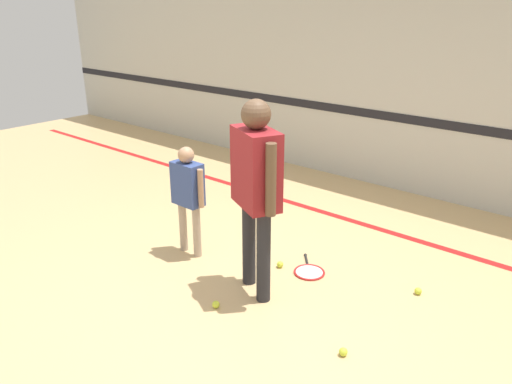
# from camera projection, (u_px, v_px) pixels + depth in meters

# --- Properties ---
(ground_plane) EXTENTS (16.00, 16.00, 0.00)m
(ground_plane) POSITION_uv_depth(u_px,v_px,m) (244.00, 295.00, 4.55)
(ground_plane) COLOR tan
(wall_back) EXTENTS (16.00, 0.07, 3.20)m
(wall_back) POSITION_uv_depth(u_px,v_px,m) (421.00, 76.00, 6.47)
(wall_back) COLOR beige
(wall_back) RESTS_ON ground_plane
(floor_stripe) EXTENTS (14.40, 0.10, 0.01)m
(floor_stripe) POSITION_uv_depth(u_px,v_px,m) (358.00, 222.00, 6.04)
(floor_stripe) COLOR red
(floor_stripe) RESTS_ON ground_plane
(person_instructor) EXTENTS (0.62, 0.47, 1.78)m
(person_instructor) POSITION_uv_depth(u_px,v_px,m) (256.00, 179.00, 4.24)
(person_instructor) COLOR #232328
(person_instructor) RESTS_ON ground_plane
(person_student_left) EXTENTS (0.44, 0.18, 1.17)m
(person_student_left) POSITION_uv_depth(u_px,v_px,m) (188.00, 189.00, 5.06)
(person_student_left) COLOR tan
(person_student_left) RESTS_ON ground_plane
(racket_spare_on_floor) EXTENTS (0.47, 0.50, 0.03)m
(racket_spare_on_floor) POSITION_uv_depth(u_px,v_px,m) (309.00, 271.00, 4.94)
(racket_spare_on_floor) COLOR red
(racket_spare_on_floor) RESTS_ON ground_plane
(tennis_ball_near_instructor) EXTENTS (0.07, 0.07, 0.07)m
(tennis_ball_near_instructor) POSITION_uv_depth(u_px,v_px,m) (216.00, 304.00, 4.36)
(tennis_ball_near_instructor) COLOR #CCE038
(tennis_ball_near_instructor) RESTS_ON ground_plane
(tennis_ball_by_spare_racket) EXTENTS (0.07, 0.07, 0.07)m
(tennis_ball_by_spare_racket) POSITION_uv_depth(u_px,v_px,m) (280.00, 264.00, 5.02)
(tennis_ball_by_spare_racket) COLOR #CCE038
(tennis_ball_by_spare_racket) RESTS_ON ground_plane
(tennis_ball_stray_left) EXTENTS (0.07, 0.07, 0.07)m
(tennis_ball_stray_left) POSITION_uv_depth(u_px,v_px,m) (418.00, 291.00, 4.56)
(tennis_ball_stray_left) COLOR #CCE038
(tennis_ball_stray_left) RESTS_ON ground_plane
(tennis_ball_stray_right) EXTENTS (0.07, 0.07, 0.07)m
(tennis_ball_stray_right) POSITION_uv_depth(u_px,v_px,m) (343.00, 352.00, 3.77)
(tennis_ball_stray_right) COLOR #CCE038
(tennis_ball_stray_right) RESTS_ON ground_plane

